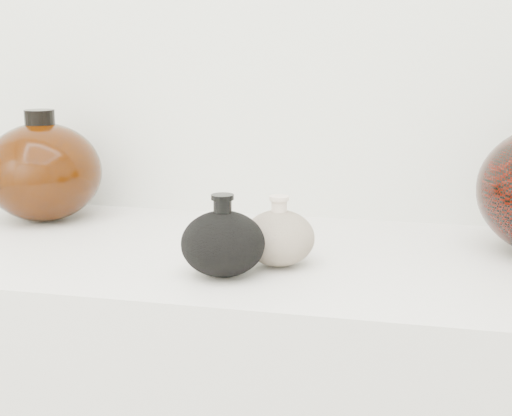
# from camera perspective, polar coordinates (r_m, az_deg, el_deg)

# --- Properties ---
(black_gourd_vase) EXTENTS (0.12, 0.12, 0.12)m
(black_gourd_vase) POSITION_cam_1_polar(r_m,az_deg,el_deg) (0.99, -2.66, -2.80)
(black_gourd_vase) COLOR black
(black_gourd_vase) RESTS_ON display_counter
(cream_gourd_vase) EXTENTS (0.12, 0.12, 0.10)m
(cream_gourd_vase) POSITION_cam_1_polar(r_m,az_deg,el_deg) (1.04, 1.84, -2.36)
(cream_gourd_vase) COLOR beige
(cream_gourd_vase) RESTS_ON display_counter
(left_round_pot) EXTENTS (0.25, 0.25, 0.20)m
(left_round_pot) POSITION_cam_1_polar(r_m,az_deg,el_deg) (1.35, -16.66, 2.82)
(left_round_pot) COLOR black
(left_round_pot) RESTS_ON display_counter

